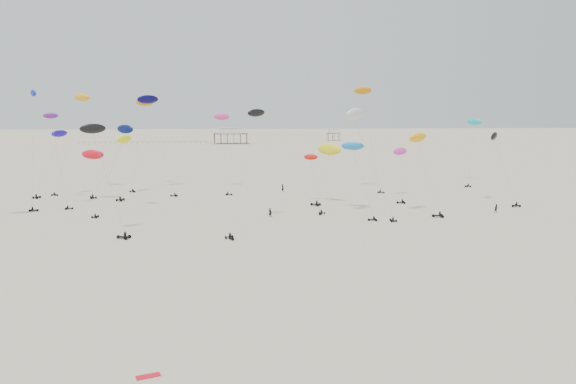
{
  "coord_description": "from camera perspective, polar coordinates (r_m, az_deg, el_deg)",
  "views": [
    {
      "loc": [
        -8.72,
        -0.7,
        19.82
      ],
      "look_at": [
        0.0,
        88.0,
        7.0
      ],
      "focal_mm": 35.0,
      "sensor_mm": 36.0,
      "label": 1
    }
  ],
  "objects": [
    {
      "name": "ground_plane",
      "position": [
        201.86,
        -3.12,
        2.54
      ],
      "size": [
        900.0,
        900.0,
        0.0
      ],
      "primitive_type": "plane",
      "color": "beige"
    },
    {
      "name": "pavilion_main",
      "position": [
        351.05,
        -5.85,
        5.59
      ],
      "size": [
        21.0,
        13.0,
        9.8
      ],
      "color": "brown",
      "rests_on": "ground"
    },
    {
      "name": "pavilion_small",
      "position": [
        387.19,
        4.64,
        5.74
      ],
      "size": [
        9.0,
        7.0,
        8.0
      ],
      "color": "brown",
      "rests_on": "ground"
    },
    {
      "name": "pier_fence",
      "position": [
        355.23,
        -14.29,
        4.86
      ],
      "size": [
        80.2,
        0.2,
        1.5
      ],
      "color": "black",
      "rests_on": "ground"
    },
    {
      "name": "rig_0",
      "position": [
        94.53,
        -4.11,
        3.91
      ],
      "size": [
        7.66,
        15.5,
        22.64
      ],
      "rotation": [
        0.0,
        0.0,
        3.56
      ],
      "color": "black",
      "rests_on": "ground"
    },
    {
      "name": "rig_1",
      "position": [
        140.81,
        -22.79,
        3.75
      ],
      "size": [
        8.06,
        6.17,
        15.79
      ],
      "rotation": [
        0.0,
        0.0,
        5.81
      ],
      "color": "black",
      "rests_on": "ground"
    },
    {
      "name": "rig_2",
      "position": [
        91.72,
        -18.19,
        2.39
      ],
      "size": [
        7.75,
        4.25,
        18.18
      ],
      "rotation": [
        0.0,
        0.0,
        1.26
      ],
      "color": "black",
      "rests_on": "ground"
    },
    {
      "name": "rig_3",
      "position": [
        116.51,
        2.74,
        1.37
      ],
      "size": [
        3.2,
        16.64,
        17.13
      ],
      "rotation": [
        0.0,
        0.0,
        2.67
      ],
      "color": "black",
      "rests_on": "ground"
    },
    {
      "name": "rig_4",
      "position": [
        150.04,
        -14.54,
        7.47
      ],
      "size": [
        5.62,
        11.82,
        23.67
      ],
      "rotation": [
        0.0,
        0.0,
        3.86
      ],
      "color": "black",
      "rests_on": "ground"
    },
    {
      "name": "rig_5",
      "position": [
        115.37,
        -16.74,
        4.56
      ],
      "size": [
        7.46,
        10.59,
        17.99
      ],
      "rotation": [
        0.0,
        0.0,
        5.88
      ],
      "color": "black",
      "rests_on": "ground"
    },
    {
      "name": "rig_6",
      "position": [
        141.12,
        7.83,
        9.04
      ],
      "size": [
        7.6,
        7.74,
        26.16
      ],
      "rotation": [
        0.0,
        0.0,
        4.04
      ],
      "color": "black",
      "rests_on": "ground"
    },
    {
      "name": "rig_7",
      "position": [
        142.16,
        -6.63,
        6.17
      ],
      "size": [
        4.52,
        12.8,
        20.57
      ],
      "rotation": [
        0.0,
        0.0,
        4.53
      ],
      "color": "black",
      "rests_on": "ground"
    },
    {
      "name": "rig_9",
      "position": [
        130.91,
        11.34,
        2.94
      ],
      "size": [
        5.51,
        12.1,
        13.7
      ],
      "rotation": [
        0.0,
        0.0,
        1.49
      ],
      "color": "black",
      "rests_on": "ground"
    },
    {
      "name": "rig_10",
      "position": [
        128.39,
        20.69,
        3.72
      ],
      "size": [
        5.88,
        8.64,
        15.6
      ],
      "rotation": [
        0.0,
        0.0,
        1.89
      ],
      "color": "black",
      "rests_on": "ground"
    },
    {
      "name": "rig_11",
      "position": [
        122.71,
        -22.36,
        3.82
      ],
      "size": [
        5.2,
        2.63,
        19.69
      ],
      "rotation": [
        0.0,
        0.0,
        4.67
      ],
      "color": "black",
      "rests_on": "ground"
    },
    {
      "name": "rig_12",
      "position": [
        164.64,
        18.3,
        5.69
      ],
      "size": [
        9.0,
        14.0,
        19.83
      ],
      "rotation": [
        0.0,
        0.0,
        1.93
      ],
      "color": "black",
      "rests_on": "ground"
    },
    {
      "name": "rig_13",
      "position": [
        143.73,
        -13.83,
        8.31
      ],
      "size": [
        10.92,
        14.32,
        25.37
      ],
      "rotation": [
        0.0,
        0.0,
        1.39
      ],
      "color": "black",
      "rests_on": "ground"
    },
    {
      "name": "rig_14",
      "position": [
        147.73,
        -20.5,
        7.93
      ],
      "size": [
        9.14,
        10.73,
        24.77
      ],
      "rotation": [
        0.0,
        0.0,
        4.23
      ],
      "color": "black",
      "rests_on": "ground"
    },
    {
      "name": "rig_15",
      "position": [
        104.82,
        7.14,
        6.85
      ],
      "size": [
        9.67,
        8.87,
        20.95
      ],
      "rotation": [
        0.0,
        0.0,
        0.25
      ],
      "color": "black",
      "rests_on": "ground"
    },
    {
      "name": "rig_16",
      "position": [
        131.42,
        -18.7,
        2.76
      ],
      "size": [
        9.79,
        3.87,
        11.79
      ],
      "rotation": [
        0.0,
        0.0,
        5.77
      ],
      "color": "black",
      "rests_on": "ground"
    },
    {
      "name": "rig_17",
      "position": [
        119.45,
        3.99,
        3.39
      ],
      "size": [
        7.13,
        5.22,
        13.17
      ],
      "rotation": [
        0.0,
        0.0,
        1.02
      ],
      "color": "black",
      "rests_on": "ground"
    },
    {
      "name": "rig_18",
      "position": [
        138.74,
        -16.87,
        4.13
      ],
      "size": [
        9.78,
        10.02,
        15.32
      ],
      "rotation": [
        0.0,
        0.0,
        0.7
      ],
      "color": "black",
      "rests_on": "ground"
    },
    {
      "name": "rig_19",
      "position": [
        109.85,
        13.5,
        3.71
      ],
      "size": [
        7.29,
        6.7,
        16.13
      ],
      "rotation": [
        0.0,
        0.0,
        1.37
      ],
      "color": "black",
      "rests_on": "ground"
    },
    {
      "name": "rig_20",
      "position": [
        110.0,
        6.88,
        3.59
      ],
      "size": [
        5.18,
        12.1,
        15.44
      ],
      "rotation": [
        0.0,
        0.0,
        1.61
      ],
      "color": "black",
      "rests_on": "ground"
    },
    {
      "name": "rig_21",
      "position": [
        128.3,
        -24.46,
        5.43
      ],
      "size": [
        4.25,
        12.36,
        24.88
      ],
      "rotation": [
        0.0,
        0.0,
        4.58
      ],
      "color": "black",
      "rests_on": "ground"
    },
    {
      "name": "spectator_0",
      "position": [
        106.3,
        -1.82,
        -2.57
      ],
      "size": [
        0.91,
        0.84,
        2.07
      ],
      "primitive_type": "imported",
      "rotation": [
        0.0,
        0.0,
        2.57
      ],
      "color": "black",
      "rests_on": "ground"
    },
    {
      "name": "spectator_1",
      "position": [
        118.46,
        20.4,
        -1.97
      ],
      "size": [
        1.02,
        0.68,
        1.95
      ],
      "primitive_type": "imported",
      "rotation": [
        0.0,
        0.0,
        6.42
      ],
      "color": "black",
      "rests_on": "ground"
    },
    {
      "name": "spectator_3",
      "position": [
        139.62,
        -0.55,
        0.02
      ],
      "size": [
        1.0,
        1.01,
        2.31
      ],
      "primitive_type": "imported",
      "rotation": [
        0.0,
        0.0,
        2.33
      ],
      "color": "black",
      "rests_on": "ground"
    },
    {
      "name": "grounded_kite_b",
      "position": [
        45.76,
        -14.01,
        -17.74
      ],
      "size": [
        1.93,
        1.25,
        0.07
      ],
      "primitive_type": "cube",
      "rotation": [
        0.0,
        0.0,
        0.33
      ],
      "color": "red",
      "rests_on": "ground"
    }
  ]
}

